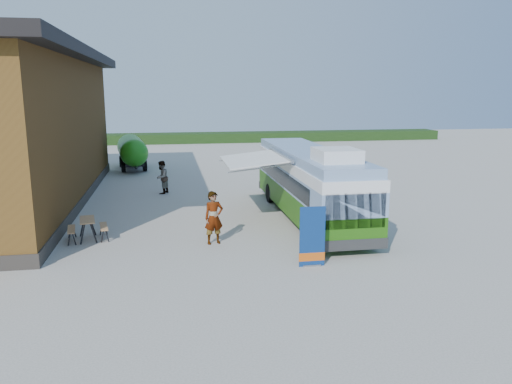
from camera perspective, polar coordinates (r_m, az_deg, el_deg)
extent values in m
plane|color=#BCB7AD|center=(17.02, -1.63, -7.44)|extent=(100.00, 100.00, 0.00)
cube|color=#332D28|center=(27.69, -26.98, -0.72)|extent=(8.10, 20.10, 0.50)
cube|color=#264419|center=(55.13, 0.82, 6.34)|extent=(40.00, 3.00, 1.00)
cube|color=#3D7713|center=(22.12, 6.01, -0.75)|extent=(2.35, 11.23, 1.03)
cube|color=#7E9CC5|center=(21.94, 6.06, 1.63)|extent=(2.35, 11.23, 0.84)
cube|color=black|center=(22.10, 2.83, 1.76)|extent=(0.05, 9.36, 0.66)
cube|color=black|center=(22.72, 8.55, 1.91)|extent=(0.05, 9.36, 0.66)
cube|color=white|center=(21.84, 6.10, 3.27)|extent=(2.35, 11.23, 0.42)
cube|color=#7E9CC5|center=(21.79, 6.12, 4.30)|extent=(2.21, 11.04, 0.37)
cube|color=white|center=(18.37, 9.21, 4.19)|extent=(1.50, 1.69, 0.47)
cube|color=black|center=(16.78, 11.29, -2.11)|extent=(2.11, 0.06, 1.22)
cube|color=#2D2D2D|center=(17.14, 11.08, -5.87)|extent=(2.39, 0.20, 0.37)
cube|color=#2D2D2D|center=(27.45, 2.83, 0.91)|extent=(2.39, 0.20, 0.37)
cylinder|color=black|center=(18.44, 6.03, -4.46)|extent=(0.28, 0.94, 0.94)
cylinder|color=black|center=(19.11, 12.11, -4.09)|extent=(0.28, 0.94, 0.94)
cylinder|color=black|center=(25.06, 1.63, -0.11)|extent=(0.28, 0.94, 0.94)
cylinder|color=black|center=(25.56, 6.25, 0.06)|extent=(0.28, 0.94, 0.94)
cube|color=white|center=(21.40, -0.39, 3.38)|extent=(2.44, 3.92, 0.31)
cube|color=#A5A8AD|center=(21.61, 2.82, 3.93)|extent=(0.15, 4.22, 0.15)
cylinder|color=#A5A8AD|center=(19.80, 0.42, 2.42)|extent=(2.54, 0.05, 0.32)
cylinder|color=#A5A8AD|center=(23.03, -1.08, 3.72)|extent=(2.54, 0.05, 0.32)
cube|color=navy|center=(15.97, 6.45, -5.10)|extent=(0.83, 0.03, 1.96)
cube|color=#D85A14|center=(16.17, 6.40, -7.37)|extent=(0.85, 0.04, 0.27)
cube|color=#A5A8AD|center=(16.26, 6.38, -8.31)|extent=(0.59, 0.18, 0.06)
cylinder|color=#A5A8AD|center=(15.98, 6.43, -5.08)|extent=(0.02, 0.02, 1.96)
cube|color=tan|center=(19.71, -18.74, -3.01)|extent=(0.73, 1.33, 0.04)
cube|color=tan|center=(19.79, -20.35, -4.00)|extent=(0.47, 1.29, 0.04)
cube|color=tan|center=(19.80, -17.01, -3.78)|extent=(0.47, 1.29, 0.04)
cube|color=black|center=(19.30, -19.20, -4.57)|extent=(0.06, 0.06, 0.78)
cube|color=black|center=(19.30, -18.07, -4.49)|extent=(0.06, 0.06, 0.78)
cube|color=black|center=(20.32, -19.23, -3.78)|extent=(0.06, 0.06, 0.78)
cube|color=black|center=(20.32, -18.16, -3.71)|extent=(0.06, 0.06, 0.78)
imported|color=#999999|center=(18.26, -4.85, -2.95)|extent=(0.81, 0.63, 1.95)
imported|color=#999999|center=(27.52, -10.73, 1.66)|extent=(1.00, 1.08, 1.80)
cylinder|color=#228618|center=(36.58, -13.98, 4.73)|extent=(2.40, 4.35, 1.86)
sphere|color=#228618|center=(34.52, -13.74, 4.36)|extent=(1.86, 1.86, 1.86)
sphere|color=#228618|center=(38.63, -14.20, 5.07)|extent=(1.86, 1.86, 1.86)
cube|color=black|center=(36.68, -13.92, 3.45)|extent=(1.81, 4.48, 0.21)
cube|color=black|center=(34.03, -13.59, 2.76)|extent=(0.29, 1.25, 0.10)
cylinder|color=black|center=(35.43, -14.93, 2.87)|extent=(0.37, 0.86, 0.83)
cylinder|color=black|center=(35.53, -12.60, 3.00)|extent=(0.37, 0.86, 0.83)
cylinder|color=black|center=(37.89, -15.13, 3.40)|extent=(0.37, 0.86, 0.83)
cylinder|color=black|center=(37.98, -12.95, 3.53)|extent=(0.37, 0.86, 0.83)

